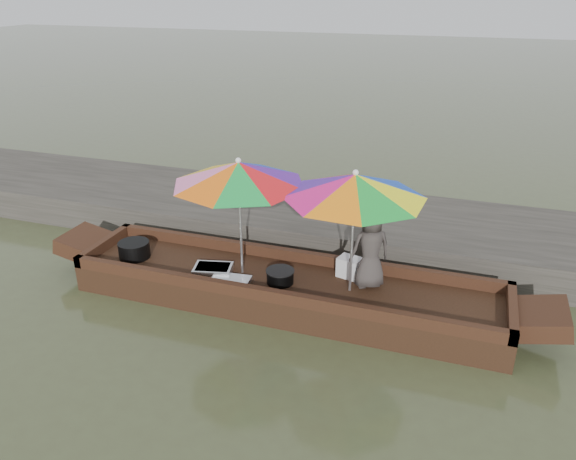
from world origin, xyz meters
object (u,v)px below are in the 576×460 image
(boat_hull, at_px, (286,291))
(umbrella_bow, at_px, (240,218))
(umbrella_stern, at_px, (353,233))
(cooking_pot, at_px, (134,250))
(tray_scallop, at_px, (230,282))
(vendor, at_px, (370,249))
(charcoal_grill, at_px, (280,277))
(supply_bag, at_px, (349,267))
(tray_crayfish, at_px, (213,270))

(boat_hull, height_order, umbrella_bow, umbrella_bow)
(umbrella_bow, height_order, umbrella_stern, same)
(cooking_pot, bearing_deg, tray_scallop, -9.55)
(vendor, xyz_separation_m, umbrella_bow, (-1.63, -0.19, 0.26))
(umbrella_bow, bearing_deg, charcoal_grill, -9.77)
(charcoal_grill, bearing_deg, supply_bag, 29.81)
(cooking_pot, xyz_separation_m, charcoal_grill, (2.14, -0.03, -0.03))
(supply_bag, bearing_deg, vendor, -29.76)
(tray_scallop, height_order, vendor, vendor)
(boat_hull, bearing_deg, charcoal_grill, -111.36)
(vendor, bearing_deg, cooking_pot, -26.67)
(charcoal_grill, height_order, supply_bag, supply_bag)
(charcoal_grill, height_order, umbrella_bow, umbrella_bow)
(boat_hull, height_order, vendor, vendor)
(cooking_pot, xyz_separation_m, supply_bag, (2.93, 0.42, 0.02))
(tray_crayfish, height_order, vendor, vendor)
(tray_crayfish, relative_size, tray_scallop, 1.00)
(tray_scallop, relative_size, charcoal_grill, 1.43)
(charcoal_grill, relative_size, vendor, 0.33)
(boat_hull, relative_size, cooking_pot, 13.03)
(tray_crayfish, bearing_deg, supply_bag, 15.87)
(cooking_pot, relative_size, charcoal_grill, 1.25)
(tray_scallop, bearing_deg, boat_hull, 27.68)
(tray_crayfish, height_order, umbrella_stern, umbrella_stern)
(tray_scallop, bearing_deg, tray_crayfish, 149.15)
(umbrella_stern, bearing_deg, charcoal_grill, -173.72)
(cooking_pot, height_order, vendor, vendor)
(tray_crayfish, distance_m, umbrella_stern, 1.94)
(boat_hull, distance_m, charcoal_grill, 0.28)
(umbrella_stern, bearing_deg, tray_scallop, -167.36)
(supply_bag, relative_size, umbrella_bow, 0.17)
(cooking_pot, distance_m, vendor, 3.24)
(cooking_pot, relative_size, vendor, 0.41)
(boat_hull, bearing_deg, cooking_pot, -178.24)
(tray_scallop, height_order, charcoal_grill, charcoal_grill)
(charcoal_grill, xyz_separation_m, umbrella_stern, (0.88, 0.10, 0.70))
(vendor, distance_m, umbrella_stern, 0.38)
(cooking_pot, height_order, tray_scallop, cooking_pot)
(tray_crayfish, bearing_deg, cooking_pot, 177.00)
(boat_hull, height_order, tray_crayfish, tray_crayfish)
(umbrella_bow, bearing_deg, tray_scallop, -94.99)
(cooking_pot, xyz_separation_m, umbrella_stern, (3.02, 0.07, 0.66))
(cooking_pot, bearing_deg, umbrella_stern, 1.27)
(supply_bag, bearing_deg, boat_hull, -154.69)
(umbrella_bow, relative_size, umbrella_stern, 1.00)
(supply_bag, relative_size, vendor, 0.27)
(supply_bag, relative_size, umbrella_stern, 0.17)
(tray_scallop, xyz_separation_m, vendor, (1.65, 0.52, 0.48))
(vendor, bearing_deg, umbrella_bow, -24.54)
(boat_hull, distance_m, vendor, 1.25)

